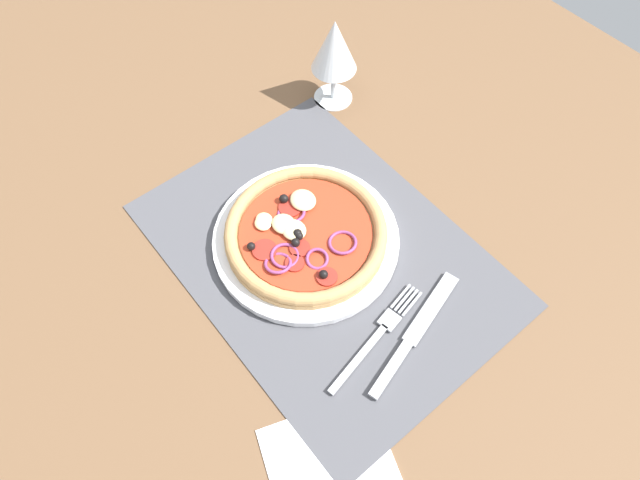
{
  "coord_description": "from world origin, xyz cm",
  "views": [
    {
      "loc": [
        30.19,
        -25.37,
        66.83
      ],
      "look_at": [
        -0.9,
        0.0,
        2.6
      ],
      "focal_mm": 31.43,
      "sensor_mm": 36.0,
      "label": 1
    }
  ],
  "objects_px": {
    "plate": "(306,239)",
    "fork": "(380,332)",
    "napkin": "(335,477)",
    "knife": "(416,332)",
    "pizza": "(305,233)",
    "wine_glass": "(334,48)"
  },
  "relations": [
    {
      "from": "pizza",
      "to": "knife",
      "type": "xyz_separation_m",
      "value": [
        0.2,
        0.02,
        -0.02
      ]
    },
    {
      "from": "pizza",
      "to": "napkin",
      "type": "height_order",
      "value": "pizza"
    },
    {
      "from": "plate",
      "to": "napkin",
      "type": "distance_m",
      "value": 0.31
    },
    {
      "from": "fork",
      "to": "napkin",
      "type": "height_order",
      "value": "fork"
    },
    {
      "from": "plate",
      "to": "napkin",
      "type": "bearing_deg",
      "value": -32.53
    },
    {
      "from": "plate",
      "to": "napkin",
      "type": "xyz_separation_m",
      "value": [
        0.26,
        -0.17,
        -0.01
      ]
    },
    {
      "from": "knife",
      "to": "napkin",
      "type": "xyz_separation_m",
      "value": [
        0.07,
        -0.19,
        -0.0
      ]
    },
    {
      "from": "pizza",
      "to": "fork",
      "type": "distance_m",
      "value": 0.17
    },
    {
      "from": "fork",
      "to": "napkin",
      "type": "xyz_separation_m",
      "value": [
        0.09,
        -0.15,
        -0.0
      ]
    },
    {
      "from": "plate",
      "to": "napkin",
      "type": "height_order",
      "value": "plate"
    },
    {
      "from": "wine_glass",
      "to": "napkin",
      "type": "relative_size",
      "value": 0.96
    },
    {
      "from": "plate",
      "to": "fork",
      "type": "bearing_deg",
      "value": -4.33
    },
    {
      "from": "plate",
      "to": "pizza",
      "type": "height_order",
      "value": "pizza"
    },
    {
      "from": "pizza",
      "to": "wine_glass",
      "type": "relative_size",
      "value": 1.5
    },
    {
      "from": "plate",
      "to": "knife",
      "type": "bearing_deg",
      "value": 6.69
    },
    {
      "from": "plate",
      "to": "knife",
      "type": "height_order",
      "value": "plate"
    },
    {
      "from": "plate",
      "to": "fork",
      "type": "height_order",
      "value": "plate"
    },
    {
      "from": "napkin",
      "to": "fork",
      "type": "bearing_deg",
      "value": 121.46
    },
    {
      "from": "fork",
      "to": "wine_glass",
      "type": "height_order",
      "value": "wine_glass"
    },
    {
      "from": "pizza",
      "to": "fork",
      "type": "height_order",
      "value": "pizza"
    },
    {
      "from": "plate",
      "to": "pizza",
      "type": "xyz_separation_m",
      "value": [
        -0.0,
        -0.0,
        0.02
      ]
    },
    {
      "from": "fork",
      "to": "knife",
      "type": "relative_size",
      "value": 0.91
    }
  ]
}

